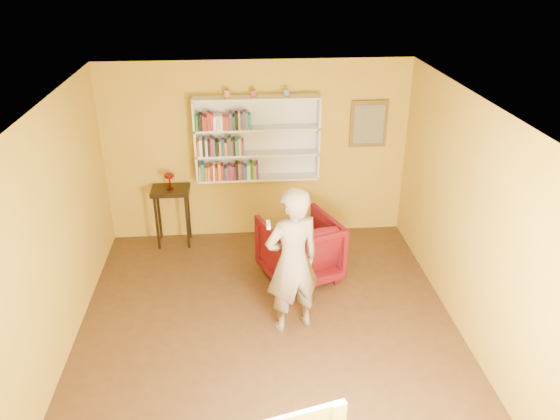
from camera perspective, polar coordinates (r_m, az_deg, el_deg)
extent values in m
cube|color=#412815|center=(6.65, -1.18, -12.92)|extent=(5.30, 5.80, 0.12)
cube|color=#B88F22|center=(8.18, -2.42, 6.15)|extent=(5.30, 0.04, 2.70)
cube|color=#B88F22|center=(3.84, 1.22, -20.00)|extent=(5.30, 0.04, 2.70)
cube|color=#B88F22|center=(6.19, -22.81, -2.79)|extent=(0.04, 5.80, 2.70)
cube|color=#B88F22|center=(6.40, 19.42, -1.22)|extent=(0.04, 5.80, 2.70)
cube|color=silver|center=(5.37, -1.45, 11.00)|extent=(5.30, 5.80, 0.06)
cube|color=silver|center=(8.06, -2.44, 7.72)|extent=(1.80, 0.03, 1.20)
cube|color=silver|center=(7.96, -8.83, 7.19)|extent=(0.03, 0.28, 1.20)
cube|color=silver|center=(8.02, 3.99, 7.59)|extent=(0.03, 0.28, 1.20)
cube|color=silver|center=(8.15, -2.32, 3.43)|extent=(1.80, 0.28, 0.03)
cube|color=silver|center=(8.01, -2.37, 5.94)|extent=(1.80, 0.28, 0.03)
cube|color=silver|center=(7.89, -2.42, 8.54)|extent=(1.80, 0.28, 0.03)
cube|color=silver|center=(7.77, -2.48, 11.64)|extent=(1.80, 0.28, 0.03)
cube|color=gold|center=(8.07, -8.34, 3.88)|extent=(0.03, 0.17, 0.22)
cube|color=teal|center=(8.07, -8.06, 4.04)|extent=(0.04, 0.18, 0.26)
cube|color=#A96B21|center=(8.08, -7.71, 3.90)|extent=(0.04, 0.18, 0.21)
cube|color=gold|center=(8.05, -7.43, 3.88)|extent=(0.03, 0.14, 0.22)
cube|color=#B01B39|center=(8.05, -7.17, 3.95)|extent=(0.03, 0.14, 0.23)
cube|color=white|center=(8.05, -6.91, 3.98)|extent=(0.03, 0.15, 0.24)
cube|color=maroon|center=(8.06, -6.65, 3.90)|extent=(0.04, 0.17, 0.20)
cube|color=gold|center=(8.04, -6.34, 4.06)|extent=(0.04, 0.15, 0.26)
cube|color=#B01B39|center=(8.05, -6.05, 4.01)|extent=(0.04, 0.15, 0.23)
cube|color=navy|center=(8.06, -5.77, 3.90)|extent=(0.03, 0.16, 0.19)
cube|color=#A96B21|center=(8.07, -5.57, 3.95)|extent=(0.02, 0.19, 0.20)
cube|color=#602878|center=(8.04, -5.32, 4.02)|extent=(0.04, 0.15, 0.23)
cube|color=#B01B39|center=(8.05, -5.03, 4.01)|extent=(0.03, 0.16, 0.22)
cube|color=#602878|center=(8.06, -4.77, 4.00)|extent=(0.02, 0.18, 0.20)
cube|color=black|center=(8.04, -4.53, 4.14)|extent=(0.04, 0.14, 0.26)
cube|color=#A96B21|center=(8.04, -4.25, 4.14)|extent=(0.03, 0.15, 0.25)
cube|color=#602878|center=(8.04, -3.94, 4.11)|extent=(0.04, 0.15, 0.24)
cube|color=teal|center=(8.05, -3.62, 4.01)|extent=(0.04, 0.16, 0.20)
cube|color=white|center=(8.05, -3.29, 4.05)|extent=(0.04, 0.15, 0.22)
cube|color=#176A23|center=(8.04, -2.98, 4.21)|extent=(0.04, 0.14, 0.26)
cube|color=gold|center=(8.06, -2.68, 4.13)|extent=(0.04, 0.18, 0.22)
cube|color=#602878|center=(8.05, -2.41, 4.20)|extent=(0.03, 0.17, 0.24)
cube|color=#A96B21|center=(7.93, -8.53, 6.44)|extent=(0.03, 0.15, 0.23)
cube|color=white|center=(7.94, -8.25, 6.56)|extent=(0.04, 0.19, 0.24)
cube|color=black|center=(7.93, -7.96, 6.59)|extent=(0.03, 0.16, 0.26)
cube|color=white|center=(7.94, -7.68, 6.55)|extent=(0.03, 0.18, 0.24)
cube|color=black|center=(7.93, -7.41, 6.48)|extent=(0.03, 0.17, 0.22)
cube|color=#B01B39|center=(7.92, -7.14, 6.64)|extent=(0.04, 0.17, 0.26)
cube|color=teal|center=(7.93, -6.89, 6.62)|extent=(0.03, 0.18, 0.25)
cube|color=black|center=(7.93, -6.58, 6.52)|extent=(0.04, 0.18, 0.22)
cube|color=gold|center=(7.93, -6.26, 6.51)|extent=(0.03, 0.18, 0.21)
cube|color=navy|center=(7.91, -6.00, 6.60)|extent=(0.04, 0.15, 0.24)
cube|color=#A96B21|center=(7.93, -5.67, 6.49)|extent=(0.04, 0.17, 0.20)
cube|color=#602878|center=(7.91, -5.41, 6.68)|extent=(0.02, 0.15, 0.26)
cube|color=#176A23|center=(7.92, -5.22, 6.75)|extent=(0.02, 0.18, 0.27)
cube|color=maroon|center=(7.91, -5.02, 6.57)|extent=(0.02, 0.15, 0.22)
cube|color=black|center=(7.91, -4.82, 6.65)|extent=(0.02, 0.15, 0.24)
cube|color=teal|center=(7.93, -4.54, 6.65)|extent=(0.04, 0.18, 0.23)
cube|color=gold|center=(7.91, -4.22, 6.69)|extent=(0.03, 0.15, 0.25)
cube|color=#602878|center=(7.91, -3.92, 6.60)|extent=(0.03, 0.15, 0.22)
cube|color=#176A23|center=(7.81, -8.67, 9.04)|extent=(0.04, 0.15, 0.22)
cube|color=black|center=(7.82, -8.31, 9.12)|extent=(0.04, 0.16, 0.23)
cube|color=#B01B39|center=(7.82, -7.99, 9.06)|extent=(0.03, 0.16, 0.21)
cube|color=maroon|center=(7.83, -7.74, 9.05)|extent=(0.03, 0.19, 0.20)
cube|color=maroon|center=(7.80, -7.45, 9.22)|extent=(0.04, 0.16, 0.25)
cube|color=#B01B39|center=(7.80, -7.15, 9.18)|extent=(0.03, 0.15, 0.24)
cube|color=white|center=(7.81, -6.83, 9.08)|extent=(0.04, 0.16, 0.20)
cube|color=white|center=(7.82, -6.51, 9.16)|extent=(0.03, 0.19, 0.21)
cube|color=white|center=(7.81, -6.18, 9.12)|extent=(0.04, 0.16, 0.21)
cube|color=maroon|center=(7.80, -5.85, 9.08)|extent=(0.04, 0.15, 0.19)
cube|color=maroon|center=(7.80, -5.53, 9.08)|extent=(0.04, 0.14, 0.19)
cube|color=#602878|center=(7.81, -5.18, 9.29)|extent=(0.04, 0.18, 0.24)
cube|color=#176A23|center=(7.81, -4.86, 9.14)|extent=(0.03, 0.18, 0.19)
cube|color=black|center=(7.80, -4.56, 9.30)|extent=(0.04, 0.16, 0.24)
cube|color=gold|center=(7.79, -4.29, 9.36)|extent=(0.02, 0.14, 0.26)
cube|color=navy|center=(7.80, -4.04, 9.27)|extent=(0.04, 0.17, 0.23)
cube|color=#B01B39|center=(7.79, -3.78, 9.40)|extent=(0.03, 0.15, 0.26)
cube|color=teal|center=(7.81, -3.51, 9.38)|extent=(0.04, 0.19, 0.24)
cube|color=teal|center=(7.81, -3.19, 9.26)|extent=(0.03, 0.17, 0.21)
cube|color=#C06337|center=(7.75, -5.53, 12.00)|extent=(0.07, 0.07, 0.10)
cube|color=#9A3346|center=(7.75, -2.79, 12.06)|extent=(0.07, 0.07, 0.09)
cube|color=slate|center=(7.78, 0.64, 12.15)|extent=(0.07, 0.07, 0.10)
cube|color=brown|center=(8.23, 9.24, 8.89)|extent=(0.55, 0.04, 0.70)
cube|color=gray|center=(8.21, 9.28, 8.84)|extent=(0.45, 0.02, 0.58)
cylinder|color=black|center=(8.24, -12.74, -1.39)|extent=(0.04, 0.04, 0.85)
cylinder|color=black|center=(8.18, -9.67, -1.29)|extent=(0.04, 0.04, 0.85)
cylinder|color=black|center=(8.52, -12.49, -0.40)|extent=(0.04, 0.04, 0.85)
cylinder|color=black|center=(8.47, -9.52, -0.29)|extent=(0.04, 0.04, 0.85)
cube|color=black|center=(8.16, -11.38, 2.02)|extent=(0.56, 0.42, 0.06)
cylinder|color=maroon|center=(8.14, -11.40, 2.28)|extent=(0.10, 0.10, 0.02)
cylinder|color=maroon|center=(8.11, -11.45, 2.77)|extent=(0.03, 0.03, 0.13)
ellipsoid|color=maroon|center=(8.07, -11.52, 3.51)|extent=(0.14, 0.14, 0.09)
cylinder|color=beige|center=(8.06, -11.01, 3.49)|extent=(0.01, 0.01, 0.10)
cylinder|color=beige|center=(8.10, -11.08, 3.60)|extent=(0.01, 0.01, 0.10)
cylinder|color=beige|center=(8.13, -11.31, 3.66)|extent=(0.01, 0.01, 0.10)
cylinder|color=beige|center=(8.14, -11.62, 3.65)|extent=(0.01, 0.01, 0.10)
cylinder|color=beige|center=(8.12, -11.89, 3.57)|extent=(0.01, 0.01, 0.10)
cylinder|color=beige|center=(8.08, -12.02, 3.45)|extent=(0.01, 0.01, 0.10)
cylinder|color=beige|center=(8.04, -11.95, 3.34)|extent=(0.01, 0.01, 0.10)
cylinder|color=beige|center=(8.01, -11.72, 3.28)|extent=(0.01, 0.01, 0.10)
cylinder|color=beige|center=(8.01, -11.40, 3.29)|extent=(0.01, 0.01, 0.10)
cylinder|color=beige|center=(8.03, -11.13, 3.38)|extent=(0.01, 0.01, 0.10)
imported|color=#4B050F|center=(7.37, 2.07, -4.06)|extent=(1.21, 1.22, 0.87)
imported|color=#7E6C5C|center=(6.17, 1.32, -5.41)|extent=(0.77, 0.63, 1.81)
cube|color=silver|center=(5.67, -1.22, -1.56)|extent=(0.04, 0.15, 0.04)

